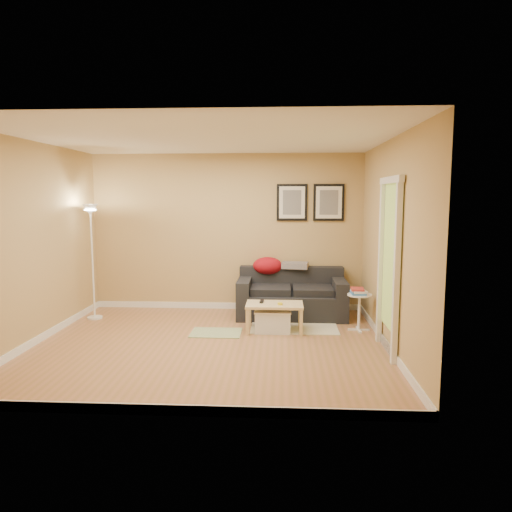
% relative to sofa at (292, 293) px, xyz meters
% --- Properties ---
extents(floor, '(4.50, 4.50, 0.00)m').
position_rel_sofa_xyz_m(floor, '(-1.08, -1.53, -0.38)').
color(floor, '#A66B47').
rests_on(floor, ground).
extents(ceiling, '(4.50, 4.50, 0.00)m').
position_rel_sofa_xyz_m(ceiling, '(-1.08, -1.53, 2.23)').
color(ceiling, white).
rests_on(ceiling, wall_back).
extents(wall_back, '(4.50, 0.00, 4.50)m').
position_rel_sofa_xyz_m(wall_back, '(-1.08, 0.47, 0.92)').
color(wall_back, tan).
rests_on(wall_back, ground).
extents(wall_front, '(4.50, 0.00, 4.50)m').
position_rel_sofa_xyz_m(wall_front, '(-1.08, -3.53, 0.92)').
color(wall_front, tan).
rests_on(wall_front, ground).
extents(wall_left, '(0.00, 4.00, 4.00)m').
position_rel_sofa_xyz_m(wall_left, '(-3.33, -1.53, 0.92)').
color(wall_left, tan).
rests_on(wall_left, ground).
extents(wall_right, '(0.00, 4.00, 4.00)m').
position_rel_sofa_xyz_m(wall_right, '(1.17, -1.53, 0.92)').
color(wall_right, tan).
rests_on(wall_right, ground).
extents(baseboard_back, '(4.50, 0.02, 0.10)m').
position_rel_sofa_xyz_m(baseboard_back, '(-1.08, 0.46, -0.33)').
color(baseboard_back, white).
rests_on(baseboard_back, ground).
extents(baseboard_front, '(4.50, 0.02, 0.10)m').
position_rel_sofa_xyz_m(baseboard_front, '(-1.08, -3.52, -0.33)').
color(baseboard_front, white).
rests_on(baseboard_front, ground).
extents(baseboard_left, '(0.02, 4.00, 0.10)m').
position_rel_sofa_xyz_m(baseboard_left, '(-3.32, -1.53, -0.33)').
color(baseboard_left, white).
rests_on(baseboard_left, ground).
extents(baseboard_right, '(0.02, 4.00, 0.10)m').
position_rel_sofa_xyz_m(baseboard_right, '(1.16, -1.53, -0.33)').
color(baseboard_right, white).
rests_on(baseboard_right, ground).
extents(sofa, '(1.70, 0.90, 0.75)m').
position_rel_sofa_xyz_m(sofa, '(0.00, 0.00, 0.00)').
color(sofa, black).
rests_on(sofa, ground).
extents(red_throw, '(0.48, 0.36, 0.28)m').
position_rel_sofa_xyz_m(red_throw, '(-0.39, 0.28, 0.40)').
color(red_throw, maroon).
rests_on(red_throw, sofa).
extents(plaid_throw, '(0.45, 0.32, 0.10)m').
position_rel_sofa_xyz_m(plaid_throw, '(0.06, 0.29, 0.41)').
color(plaid_throw, '#A1825E').
rests_on(plaid_throw, sofa).
extents(framed_print_left, '(0.50, 0.04, 0.60)m').
position_rel_sofa_xyz_m(framed_print_left, '(0.00, 0.45, 1.43)').
color(framed_print_left, black).
rests_on(framed_print_left, wall_back).
extents(framed_print_right, '(0.50, 0.04, 0.60)m').
position_rel_sofa_xyz_m(framed_print_right, '(0.60, 0.45, 1.43)').
color(framed_print_right, black).
rests_on(framed_print_right, wall_back).
extents(area_rug, '(1.25, 0.85, 0.01)m').
position_rel_sofa_xyz_m(area_rug, '(0.03, -0.62, -0.37)').
color(area_rug, beige).
rests_on(area_rug, ground).
extents(green_runner, '(0.70, 0.50, 0.01)m').
position_rel_sofa_xyz_m(green_runner, '(-1.07, -1.01, -0.37)').
color(green_runner, '#668C4C').
rests_on(green_runner, ground).
extents(coffee_table, '(0.85, 0.58, 0.40)m').
position_rel_sofa_xyz_m(coffee_table, '(-0.26, -0.86, -0.18)').
color(coffee_table, beige).
rests_on(coffee_table, ground).
extents(remote_control, '(0.06, 0.16, 0.02)m').
position_rel_sofa_xyz_m(remote_control, '(-0.44, -0.79, 0.03)').
color(remote_control, black).
rests_on(remote_control, coffee_table).
extents(tape_roll, '(0.07, 0.07, 0.03)m').
position_rel_sofa_xyz_m(tape_roll, '(-0.18, -0.94, 0.04)').
color(tape_roll, yellow).
rests_on(tape_roll, coffee_table).
extents(storage_bin, '(0.51, 0.37, 0.31)m').
position_rel_sofa_xyz_m(storage_bin, '(-0.28, -0.88, -0.22)').
color(storage_bin, white).
rests_on(storage_bin, ground).
extents(side_table, '(0.34, 0.34, 0.53)m').
position_rel_sofa_xyz_m(side_table, '(0.94, -0.76, -0.11)').
color(side_table, white).
rests_on(side_table, ground).
extents(book_stack, '(0.21, 0.27, 0.08)m').
position_rel_sofa_xyz_m(book_stack, '(0.92, -0.75, 0.19)').
color(book_stack, teal).
rests_on(book_stack, side_table).
extents(floor_lamp, '(0.23, 0.23, 1.79)m').
position_rel_sofa_xyz_m(floor_lamp, '(-3.08, -0.31, 0.47)').
color(floor_lamp, white).
rests_on(floor_lamp, ground).
extents(doorway, '(0.12, 1.01, 2.13)m').
position_rel_sofa_xyz_m(doorway, '(1.12, -1.68, 0.65)').
color(doorway, white).
rests_on(doorway, ground).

